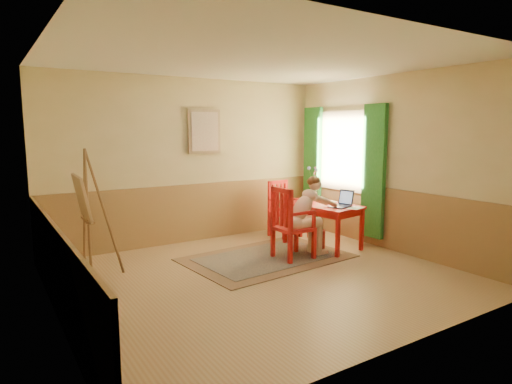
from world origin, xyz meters
TOP-DOWN VIEW (x-y plane):
  - room at (0.00, 0.00)m, footprint 5.04×4.54m
  - wainscot at (0.00, 0.80)m, footprint 5.00×4.50m
  - window at (2.42, 1.10)m, footprint 0.12×2.01m
  - wall_portrait at (0.25, 2.20)m, footprint 0.60×0.05m
  - rug at (0.52, 0.66)m, footprint 2.53×1.80m
  - table at (1.64, 0.69)m, footprint 0.91×1.30m
  - chair_left at (0.78, 0.43)m, footprint 0.51×0.49m
  - chair_back at (1.54, 1.66)m, footprint 0.49×0.50m
  - figure at (1.07, 0.41)m, footprint 0.91×0.40m
  - laptop at (1.77, 0.38)m, footprint 0.47×0.37m
  - papers at (1.77, 0.61)m, footprint 0.70×1.11m
  - vase at (1.84, 1.15)m, footprint 0.21×0.29m
  - wastebasket at (1.52, 0.69)m, footprint 0.36×0.36m
  - easel at (-1.96, 1.17)m, footprint 0.58×0.76m

SIDE VIEW (x-z plane):
  - rug at x=0.52m, z-range 0.00..0.02m
  - wastebasket at x=1.52m, z-range 0.00..0.30m
  - wainscot at x=0.00m, z-range 0.00..1.00m
  - chair_back at x=1.54m, z-range 0.00..1.01m
  - chair_left at x=0.78m, z-range 0.00..1.09m
  - table at x=1.64m, z-range 0.27..0.99m
  - figure at x=1.07m, z-range 0.06..1.30m
  - papers at x=1.77m, z-range 0.72..0.72m
  - laptop at x=1.77m, z-range 0.64..0.90m
  - vase at x=1.84m, z-range 0.69..1.28m
  - easel at x=-1.96m, z-range 0.16..1.86m
  - window at x=2.42m, z-range 0.25..2.45m
  - room at x=0.00m, z-range -0.02..2.82m
  - wall_portrait at x=0.25m, z-range 1.52..2.28m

